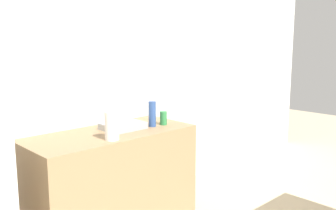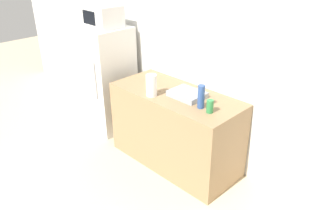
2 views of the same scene
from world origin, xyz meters
name	(u,v)px [view 1 (image 1 of 2)]	position (x,y,z in m)	size (l,w,h in m)	color
wall_back	(78,87)	(0.00, 3.12, 1.30)	(8.00, 0.06, 2.60)	silver
counter	(112,180)	(0.09, 2.73, 0.46)	(1.56, 0.68, 0.91)	#937551
sink_basin	(123,126)	(0.25, 2.75, 0.94)	(0.37, 0.29, 0.06)	#9EA3A8
bottle_tall	(152,114)	(0.52, 2.65, 1.03)	(0.07, 0.07, 0.25)	#2D4C8C
bottle_short	(163,118)	(0.65, 2.63, 0.98)	(0.07, 0.07, 0.13)	#2D7F42
paper_towel_roll	(112,126)	(-0.06, 2.50, 1.03)	(0.12, 0.12, 0.24)	white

